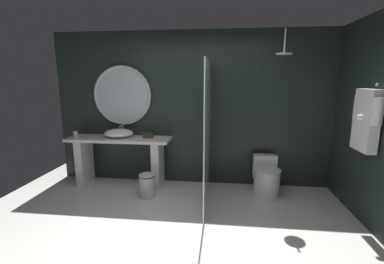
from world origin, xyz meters
name	(u,v)px	position (x,y,z in m)	size (l,w,h in m)	color
ground_plane	(174,244)	(0.00, 0.00, 0.00)	(5.76, 5.76, 0.00)	silver
back_wall_panel	(193,109)	(0.00, 1.90, 1.30)	(4.80, 0.10, 2.60)	#1E2823
side_wall_right	(377,122)	(2.35, 0.76, 1.30)	(0.10, 2.47, 2.60)	#1E2823
vanity_counter	(120,155)	(-1.22, 1.58, 0.53)	(1.73, 0.49, 0.84)	silver
vessel_sink	(119,133)	(-1.24, 1.62, 0.91)	(0.49, 0.40, 0.18)	white
tumbler_cup	(75,134)	(-1.97, 1.53, 0.89)	(0.08, 0.08, 0.10)	silver
tissue_box	(148,135)	(-0.73, 1.63, 0.88)	(0.16, 0.10, 0.09)	#3D3323
round_wall_mirror	(122,95)	(-1.22, 1.81, 1.53)	(1.02, 0.05, 1.02)	#B7B7BC
shower_glass_panel	(207,134)	(0.30, 1.11, 1.03)	(0.02, 1.48, 2.05)	silver
rain_shower_head	(284,52)	(1.34, 1.36, 2.18)	(0.23, 0.23, 0.36)	#B7B7BC
hanging_bathrobe	(366,119)	(2.21, 0.73, 1.34)	(0.20, 0.55, 0.81)	#B7B7BC
toilet	(266,178)	(1.22, 1.48, 0.26)	(0.42, 0.58, 0.59)	white
waste_bin	(147,185)	(-0.64, 1.15, 0.20)	(0.25, 0.25, 0.39)	#B7B7BC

